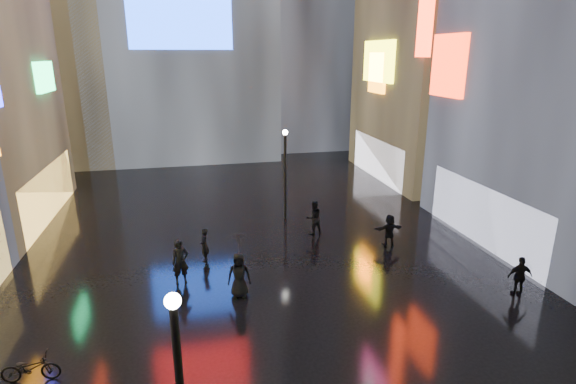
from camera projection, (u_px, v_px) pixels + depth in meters
name	position (u px, v px, depth m)	size (l,w,h in m)	color
ground	(254.00, 240.00, 23.17)	(140.00, 140.00, 0.00)	black
tower_flank_left	(42.00, 5.00, 36.90)	(10.00, 10.00, 26.00)	black
lamp_far	(285.00, 169.00, 25.33)	(0.30, 0.30, 5.20)	black
pedestrian_3	(520.00, 276.00, 17.62)	(0.97, 0.40, 1.65)	black
pedestrian_4	(239.00, 275.00, 17.52)	(0.90, 0.59, 1.84)	black
pedestrian_5	(389.00, 230.00, 22.29)	(1.49, 0.48, 1.61)	black
pedestrian_6	(180.00, 262.00, 18.55)	(0.70, 0.46, 1.92)	black
pedestrian_7	(314.00, 218.00, 23.69)	(0.88, 0.69, 1.82)	black
umbrella_2	(238.00, 244.00, 17.12)	(0.88, 0.90, 0.81)	black
bicycle	(30.00, 368.00, 13.08)	(0.58, 1.66, 0.87)	black
pedestrian_8	(204.00, 245.00, 20.61)	(0.57, 0.38, 1.57)	black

